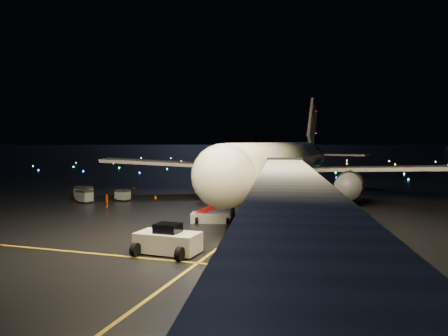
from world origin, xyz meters
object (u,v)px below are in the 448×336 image
at_px(airliner, 288,140).
at_px(crew_c, 107,201).
at_px(belt_loader, 213,207).
at_px(baggage_cart_1, 84,193).
at_px(pushback_tug, 168,238).
at_px(baggage_cart_0, 123,195).
at_px(baggage_cart_2, 84,196).

height_order(airliner, crew_c, airliner).
bearing_deg(belt_loader, baggage_cart_1, 140.78).
height_order(airliner, belt_loader, airliner).
height_order(pushback_tug, baggage_cart_1, pushback_tug).
xyz_separation_m(airliner, baggage_cart_0, (-20.57, -12.19, -7.52)).
distance_m(airliner, pushback_tug, 36.56).
height_order(crew_c, baggage_cart_2, baggage_cart_2).
bearing_deg(baggage_cart_0, baggage_cart_2, -136.86).
height_order(pushback_tug, belt_loader, belt_loader).
distance_m(pushback_tug, baggage_cart_0, 29.59).
bearing_deg(pushback_tug, baggage_cart_2, 139.32).
height_order(crew_c, baggage_cart_1, baggage_cart_1).
xyz_separation_m(airliner, crew_c, (-19.47, -17.75, -7.51)).
bearing_deg(airliner, belt_loader, -96.69).
height_order(crew_c, baggage_cart_0, crew_c).
xyz_separation_m(belt_loader, baggage_cart_0, (-17.01, 11.15, -0.77)).
bearing_deg(baggage_cart_2, baggage_cart_0, 55.83).
relative_size(belt_loader, baggage_cart_0, 3.53).
height_order(airliner, pushback_tug, airliner).
bearing_deg(baggage_cart_0, crew_c, -73.95).
relative_size(pushback_tug, baggage_cart_1, 2.12).
relative_size(crew_c, baggage_cart_0, 0.86).
bearing_deg(baggage_cart_2, airliner, 49.52).
xyz_separation_m(pushback_tug, belt_loader, (-0.89, 12.40, 0.44)).
bearing_deg(airliner, baggage_cart_0, -147.36).
height_order(baggage_cart_0, baggage_cart_1, baggage_cart_1).
relative_size(baggage_cart_0, baggage_cart_1, 0.83).
bearing_deg(baggage_cart_0, belt_loader, -28.39).
bearing_deg(baggage_cart_0, baggage_cart_1, -170.88).
bearing_deg(crew_c, pushback_tug, 17.91).
distance_m(baggage_cart_0, baggage_cart_1, 5.97).
distance_m(airliner, baggage_cart_1, 30.29).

